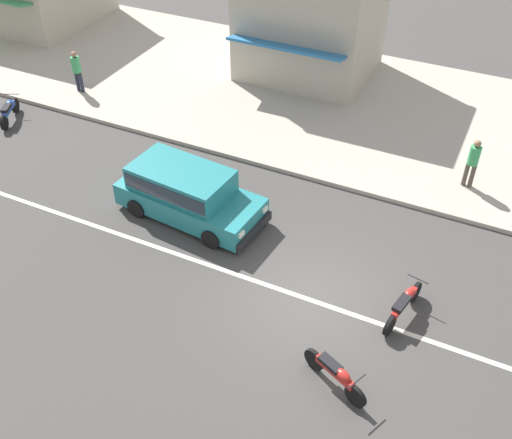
% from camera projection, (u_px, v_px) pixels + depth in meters
% --- Properties ---
extents(ground_plane, '(160.00, 160.00, 0.00)m').
position_uv_depth(ground_plane, '(309.00, 299.00, 15.51)').
color(ground_plane, '#423F3D').
extents(lane_centre_stripe, '(50.40, 0.14, 0.01)m').
position_uv_depth(lane_centre_stripe, '(309.00, 299.00, 15.51)').
color(lane_centre_stripe, silver).
rests_on(lane_centre_stripe, ground).
extents(kerb_strip, '(68.00, 10.00, 0.15)m').
position_uv_depth(kerb_strip, '(407.00, 120.00, 22.31)').
color(kerb_strip, '#ADA393').
rests_on(kerb_strip, ground).
extents(minivan_teal_1, '(4.63, 2.27, 1.56)m').
position_uv_depth(minivan_teal_1, '(186.00, 191.00, 17.69)').
color(minivan_teal_1, teal).
rests_on(minivan_teal_1, ground).
extents(motorcycle_0, '(0.95, 1.70, 0.80)m').
position_uv_depth(motorcycle_0, '(9.00, 110.00, 22.19)').
color(motorcycle_0, black).
rests_on(motorcycle_0, ground).
extents(motorcycle_1, '(1.71, 0.92, 0.80)m').
position_uv_depth(motorcycle_1, '(335.00, 374.00, 13.23)').
color(motorcycle_1, black).
rests_on(motorcycle_1, ground).
extents(motorcycle_2, '(0.66, 1.93, 0.80)m').
position_uv_depth(motorcycle_2, '(404.00, 304.00, 14.82)').
color(motorcycle_2, black).
rests_on(motorcycle_2, ground).
extents(pedestrian_near_clock, '(0.34, 0.34, 1.68)m').
position_uv_depth(pedestrian_near_clock, '(473.00, 160.00, 18.44)').
color(pedestrian_near_clock, '#4C4238').
rests_on(pedestrian_near_clock, kerb_strip).
extents(pedestrian_mid_kerb, '(0.34, 0.34, 1.67)m').
position_uv_depth(pedestrian_mid_kerb, '(77.00, 68.00, 23.29)').
color(pedestrian_mid_kerb, '#232838').
rests_on(pedestrian_mid_kerb, kerb_strip).
extents(shopfront_mid_block, '(5.19, 5.22, 5.26)m').
position_uv_depth(shopfront_mid_block, '(312.00, 9.00, 23.60)').
color(shopfront_mid_block, '#B2A893').
rests_on(shopfront_mid_block, kerb_strip).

